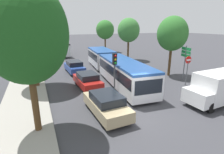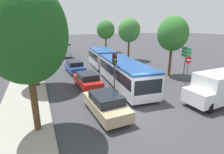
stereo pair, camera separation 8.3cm
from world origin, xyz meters
The scene contains 16 objects.
ground_plane centered at (0.00, 0.00, 0.00)m, with size 200.00×200.00×0.00m, color #3D3D42.
kerb_strip_left centered at (-6.80, 13.70, 0.07)m, with size 3.20×37.39×0.14m, color #9E998E.
articulated_bus centered at (1.97, 8.74, 1.39)m, with size 4.02×16.36×2.41m.
city_bus_rear centered at (-1.74, 27.40, 1.40)m, with size 3.27×11.37×2.42m.
queued_car_tan centered at (-1.92, 0.89, 0.74)m, with size 1.92×4.24×1.45m.
queued_car_red centered at (-1.61, 6.31, 0.71)m, with size 1.85×4.08×1.40m.
queued_car_blue centered at (-1.58, 12.13, 0.72)m, with size 1.87×4.13×1.42m.
white_van centered at (6.28, -0.73, 1.24)m, with size 5.08×2.17×2.31m.
traffic_light centered at (0.05, 3.93, 2.50)m, with size 0.32×0.36×3.40m.
no_entry_sign centered at (7.17, 3.15, 1.88)m, with size 0.70×0.08×2.82m.
direction_sign_post centered at (8.07, 4.40, 2.57)m, with size 0.31×1.39×3.60m.
tree_left_near centered at (-6.00, 0.61, 5.20)m, with size 3.93×3.93×7.66m.
tree_left_mid centered at (-5.83, 8.45, 5.29)m, with size 4.76×4.76×8.27m.
tree_right_near centered at (8.05, 6.52, 4.56)m, with size 3.27×3.27×6.52m.
tree_right_mid centered at (8.24, 16.48, 4.67)m, with size 3.48×3.48×6.66m.
tree_right_far centered at (8.05, 26.37, 4.61)m, with size 3.74×3.74×6.57m.
Camera 2 is at (-5.58, -8.59, 5.56)m, focal length 28.00 mm.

